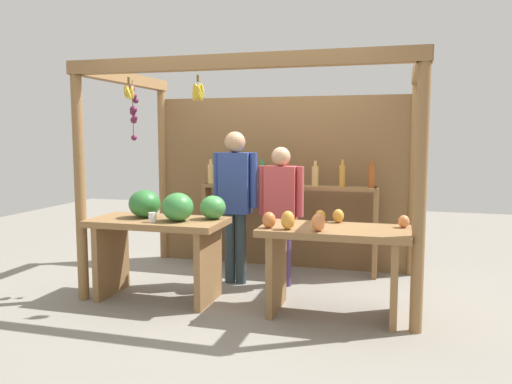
{
  "coord_description": "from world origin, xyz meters",
  "views": [
    {
      "loc": [
        1.36,
        -5.0,
        1.57
      ],
      "look_at": [
        0.0,
        -0.17,
        1.01
      ],
      "focal_mm": 35.72,
      "sensor_mm": 36.0,
      "label": 1
    }
  ],
  "objects": [
    {
      "name": "ground_plane",
      "position": [
        0.0,
        0.0,
        0.0
      ],
      "size": [
        12.0,
        12.0,
        0.0
      ],
      "primitive_type": "plane",
      "color": "gray",
      "rests_on": "ground"
    },
    {
      "name": "market_stall",
      "position": [
        -0.01,
        0.4,
        1.3
      ],
      "size": [
        3.17,
        1.86,
        2.24
      ],
      "color": "olive",
      "rests_on": "ground"
    },
    {
      "name": "fruit_counter_left",
      "position": [
        -0.79,
        -0.64,
        0.69
      ],
      "size": [
        1.32,
        0.64,
        1.04
      ],
      "color": "olive",
      "rests_on": "ground"
    },
    {
      "name": "fruit_counter_right",
      "position": [
        0.82,
        -0.66,
        0.58
      ],
      "size": [
        1.28,
        0.65,
        0.94
      ],
      "color": "olive",
      "rests_on": "ground"
    },
    {
      "name": "bottle_shelf_unit",
      "position": [
        0.14,
        0.65,
        0.81
      ],
      "size": [
        2.03,
        0.22,
        1.35
      ],
      "color": "olive",
      "rests_on": "ground"
    },
    {
      "name": "vendor_man",
      "position": [
        -0.29,
        0.04,
        0.96
      ],
      "size": [
        0.48,
        0.22,
        1.61
      ],
      "rotation": [
        0.0,
        0.0,
        -0.19
      ],
      "color": "#2E3F45",
      "rests_on": "ground"
    },
    {
      "name": "vendor_woman",
      "position": [
        0.19,
        0.08,
        0.86
      ],
      "size": [
        0.48,
        0.2,
        1.45
      ],
      "rotation": [
        0.0,
        0.0,
        0.15
      ],
      "color": "#47325C",
      "rests_on": "ground"
    }
  ]
}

